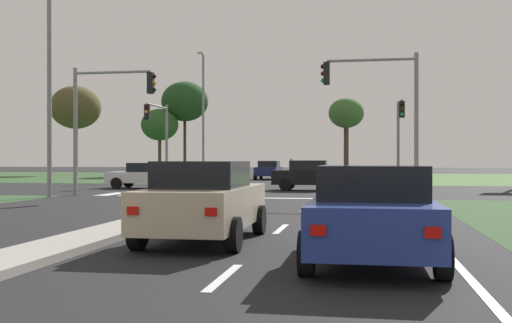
{
  "coord_description": "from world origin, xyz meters",
  "views": [
    {
      "loc": [
        5.4,
        -2.68,
        1.64
      ],
      "look_at": [
        -1.38,
        35.95,
        1.53
      ],
      "focal_mm": 42.77,
      "sensor_mm": 36.0,
      "label": 1
    }
  ],
  "objects": [
    {
      "name": "traffic_signal_far_right",
      "position": [
        7.6,
        35.16,
        3.62
      ],
      "size": [
        0.32,
        3.97,
        5.3
      ],
      "color": "gray",
      "rests_on": "ground"
    },
    {
      "name": "street_lamp_third",
      "position": [
        -8.06,
        47.77,
        5.89
      ],
      "size": [
        0.68,
        2.31,
        10.66
      ],
      "color": "gray",
      "rests_on": "ground"
    },
    {
      "name": "edge_line_right",
      "position": [
        6.85,
        12.0,
        0.01
      ],
      "size": [
        0.14,
        24.0,
        0.01
      ],
      "primitive_type": "cube",
      "color": "silver",
      "rests_on": "ground"
    },
    {
      "name": "lane_dash_second",
      "position": [
        3.5,
        11.57,
        0.01
      ],
      "size": [
        0.14,
        2.0,
        0.01
      ],
      "primitive_type": "cube",
      "color": "silver",
      "rests_on": "ground"
    },
    {
      "name": "crosswalk_bar_near",
      "position": [
        -6.4,
        24.8,
        0.01
      ],
      "size": [
        0.7,
        2.8,
        0.01
      ],
      "primitive_type": "cube",
      "color": "silver",
      "rests_on": "ground"
    },
    {
      "name": "car_beige_third",
      "position": [
        2.27,
        9.14,
        0.82
      ],
      "size": [
        2.0,
        4.29,
        1.61
      ],
      "color": "#BCAD8E",
      "rests_on": "ground"
    },
    {
      "name": "traffic_signal_near_left",
      "position": [
        -6.23,
        23.4,
        3.98
      ],
      "size": [
        3.98,
        0.32,
        5.86
      ],
      "color": "gray",
      "rests_on": "ground"
    },
    {
      "name": "treeline_third",
      "position": [
        -12.98,
        58.88,
        7.74
      ],
      "size": [
        4.9,
        4.9,
        9.85
      ],
      "color": "#423323",
      "rests_on": "ground"
    },
    {
      "name": "pedestrian_at_median",
      "position": [
        0.05,
        43.27,
        1.13
      ],
      "size": [
        0.34,
        0.34,
        1.64
      ],
      "rotation": [
        0.0,
        0.0,
        2.13
      ],
      "color": "maroon",
      "rests_on": "median_island_far"
    },
    {
      "name": "traffic_signal_far_left",
      "position": [
        -7.6,
        35.11,
        3.66
      ],
      "size": [
        0.32,
        4.1,
        5.34
      ],
      "color": "gray",
      "rests_on": "ground"
    },
    {
      "name": "crosswalk_bar_second",
      "position": [
        -5.25,
        24.8,
        0.01
      ],
      "size": [
        0.7,
        2.8,
        0.01
      ],
      "primitive_type": "cube",
      "color": "silver",
      "rests_on": "ground"
    },
    {
      "name": "treeline_second",
      "position": [
        -15.2,
        57.32,
        5.23
      ],
      "size": [
        3.83,
        3.83,
        6.89
      ],
      "color": "#423323",
      "rests_on": "ground"
    },
    {
      "name": "median_island_far",
      "position": [
        0.0,
        55.0,
        0.07
      ],
      "size": [
        1.2,
        36.0,
        0.14
      ],
      "primitive_type": "cube",
      "color": "#ADA89E",
      "rests_on": "ground"
    },
    {
      "name": "car_black_sixth",
      "position": [
        2.67,
        30.02,
        0.82
      ],
      "size": [
        4.17,
        2.07,
        1.61
      ],
      "rotation": [
        0.0,
        0.0,
        -1.57
      ],
      "color": "black",
      "rests_on": "ground"
    },
    {
      "name": "crosswalk_bar_fifth",
      "position": [
        -1.8,
        24.8,
        0.01
      ],
      "size": [
        0.7,
        2.8,
        0.01
      ],
      "primitive_type": "cube",
      "color": "silver",
      "rests_on": "ground"
    },
    {
      "name": "lane_dash_fourth",
      "position": [
        3.5,
        23.57,
        0.01
      ],
      "size": [
        0.14,
        2.0,
        0.01
      ],
      "primitive_type": "cube",
      "color": "silver",
      "rests_on": "ground"
    },
    {
      "name": "grass_verge_far_left",
      "position": [
        -25.5,
        54.5,
        0.0
      ],
      "size": [
        35.0,
        35.0,
        0.01
      ],
      "primitive_type": "cube",
      "color": "#2D4C28",
      "rests_on": "ground"
    },
    {
      "name": "lane_dash_near",
      "position": [
        3.5,
        5.57,
        0.01
      ],
      "size": [
        0.14,
        2.0,
        0.01
      ],
      "primitive_type": "cube",
      "color": "silver",
      "rests_on": "ground"
    },
    {
      "name": "car_navy_fourth",
      "position": [
        -2.41,
        48.16,
        0.8
      ],
      "size": [
        2.04,
        4.54,
        1.56
      ],
      "rotation": [
        0.0,
        0.0,
        3.14
      ],
      "color": "#161E47",
      "rests_on": "ground"
    },
    {
      "name": "lane_dash_third",
      "position": [
        3.5,
        17.57,
        0.01
      ],
      "size": [
        0.14,
        2.0,
        0.01
      ],
      "primitive_type": "cube",
      "color": "silver",
      "rests_on": "ground"
    },
    {
      "name": "traffic_signal_near_right",
      "position": [
        6.23,
        23.4,
        4.13
      ],
      "size": [
        4.06,
        0.32,
        6.1
      ],
      "color": "gray",
      "rests_on": "ground"
    },
    {
      "name": "crosswalk_bar_fourth",
      "position": [
        -2.95,
        24.8,
        0.01
      ],
      "size": [
        0.7,
        2.8,
        0.01
      ],
      "primitive_type": "cube",
      "color": "silver",
      "rests_on": "ground"
    },
    {
      "name": "street_lamp_second",
      "position": [
        -8.06,
        22.08,
        5.63
      ],
      "size": [
        0.6,
        1.92,
        10.21
      ],
      "color": "gray",
      "rests_on": "ground"
    },
    {
      "name": "car_blue_second",
      "position": [
        5.55,
        7.26,
        0.79
      ],
      "size": [
        2.07,
        4.53,
        1.55
      ],
      "color": "navy",
      "rests_on": "ground"
    },
    {
      "name": "ground_plane",
      "position": [
        0.0,
        30.0,
        0.0
      ],
      "size": [
        200.0,
        200.0,
        0.0
      ],
      "primitive_type": "plane",
      "color": "black"
    },
    {
      "name": "stop_bar_near",
      "position": [
        3.8,
        23.0,
        0.01
      ],
      "size": [
        6.4,
        0.5,
        0.01
      ],
      "primitive_type": "cube",
      "color": "silver",
      "rests_on": "ground"
    },
    {
      "name": "car_white_fifth",
      "position": [
        -7.0,
        30.93,
        0.75
      ],
      "size": [
        4.26,
        2.06,
        1.46
      ],
      "rotation": [
        0.0,
        0.0,
        1.57
      ],
      "color": "silver",
      "rests_on": "ground"
    },
    {
      "name": "treeline_near",
      "position": [
        -25.17,
        58.72,
        7.28
      ],
      "size": [
        5.44,
        5.44,
        9.63
      ],
      "color": "#423323",
      "rests_on": "ground"
    },
    {
      "name": "median_island_near",
      "position": [
        0.0,
        11.0,
        0.07
      ],
      "size": [
        1.2,
        22.0,
        0.14
      ],
      "primitive_type": "cube",
      "color": "gray",
      "rests_on": "ground"
    },
    {
      "name": "crosswalk_bar_third",
      "position": [
        -4.1,
        24.8,
        0.01
      ],
      "size": [
        0.7,
        2.8,
        0.01
      ],
      "primitive_type": "cube",
      "color": "silver",
      "rests_on": "ground"
    },
    {
      "name": "treeline_fourth",
      "position": [
        3.79,
        58.1,
        6.16
      ],
      "size": [
        3.48,
        3.48,
        7.76
      ],
      "color": "#423323",
      "rests_on": "ground"
    }
  ]
}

